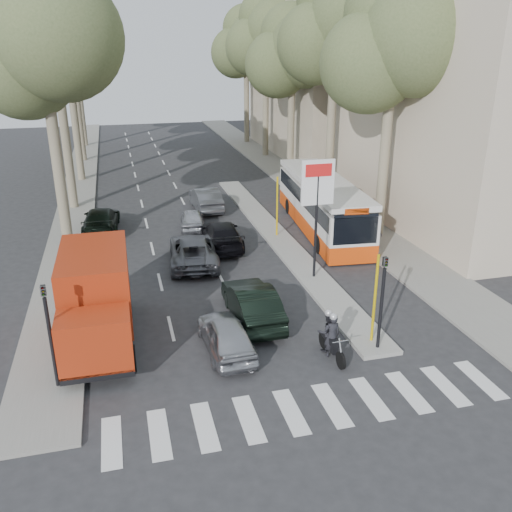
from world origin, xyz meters
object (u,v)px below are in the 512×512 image
Objects in this scene: motorcycle at (330,335)px; dark_hatchback at (252,303)px; city_bus at (322,203)px; silver_hatchback at (226,335)px; red_truck at (96,298)px.

dark_hatchback is at bearing 119.16° from motorcycle.
city_bus is (6.70, 9.86, 0.86)m from dark_hatchback.
silver_hatchback is 14.45m from city_bus.
dark_hatchback is 2.22× the size of motorcycle.
dark_hatchback is at bearing 2.38° from red_truck.
red_truck is 16.03m from city_bus.
dark_hatchback is 3.74m from motorcycle.
city_bus is (12.50, 10.04, -0.14)m from red_truck.
silver_hatchback is 0.84× the size of dark_hatchback.
red_truck is at bearing 1.12° from dark_hatchback.
city_bus is (8.16, 11.89, 0.96)m from silver_hatchback.
motorcycle reaches higher than dark_hatchback.
dark_hatchback is 11.95m from city_bus.
motorcycle is (1.99, -3.17, 0.04)m from dark_hatchback.
motorcycle is at bearing 159.34° from silver_hatchback.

